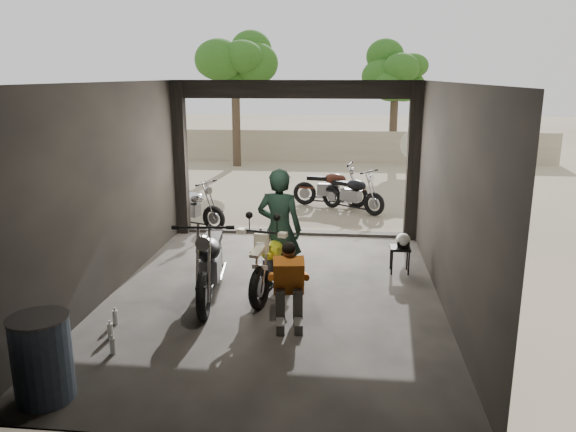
% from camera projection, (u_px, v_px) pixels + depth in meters
% --- Properties ---
extents(ground, '(80.00, 80.00, 0.00)m').
position_uv_depth(ground, '(274.00, 297.00, 8.56)').
color(ground, '#7A6D56').
rests_on(ground, ground).
extents(garage, '(7.00, 7.13, 3.20)m').
position_uv_depth(garage, '(278.00, 208.00, 8.77)').
color(garage, '#2D2B28').
rests_on(garage, ground).
extents(boundary_wall, '(18.00, 0.30, 1.20)m').
position_uv_depth(boundary_wall, '(320.00, 146.00, 21.91)').
color(boundary_wall, gray).
rests_on(boundary_wall, ground).
extents(tree_left, '(2.20, 2.20, 5.60)m').
position_uv_depth(tree_left, '(235.00, 55.00, 19.94)').
color(tree_left, '#382B1E').
rests_on(tree_left, ground).
extents(tree_right, '(2.20, 2.20, 5.00)m').
position_uv_depth(tree_right, '(396.00, 67.00, 20.90)').
color(tree_right, '#382B1E').
rests_on(tree_right, ground).
extents(main_bike, '(1.07, 1.85, 1.16)m').
position_uv_depth(main_bike, '(275.00, 257.00, 8.61)').
color(main_bike, white).
rests_on(main_bike, ground).
extents(left_bike, '(1.00, 1.99, 1.30)m').
position_uv_depth(left_bike, '(210.00, 258.00, 8.37)').
color(left_bike, black).
rests_on(left_bike, ground).
extents(outside_bike_a, '(1.72, 1.22, 1.07)m').
position_uv_depth(outside_bike_a, '(190.00, 204.00, 12.35)').
color(outside_bike_a, black).
rests_on(outside_bike_a, ground).
extents(outside_bike_b, '(1.78, 0.95, 1.15)m').
position_uv_depth(outside_bike_b, '(330.00, 184.00, 14.34)').
color(outside_bike_b, '#421A0F').
rests_on(outside_bike_b, ground).
extents(outside_bike_c, '(1.68, 1.46, 1.08)m').
position_uv_depth(outside_bike_c, '(353.00, 190.00, 13.80)').
color(outside_bike_c, black).
rests_on(outside_bike_c, ground).
extents(rider, '(0.76, 0.55, 1.93)m').
position_uv_depth(rider, '(279.00, 230.00, 8.70)').
color(rider, black).
rests_on(rider, ground).
extents(mechanic, '(0.64, 0.81, 1.08)m').
position_uv_depth(mechanic, '(289.00, 288.00, 7.49)').
color(mechanic, orange).
rests_on(mechanic, ground).
extents(stool, '(0.34, 0.34, 0.47)m').
position_uv_depth(stool, '(400.00, 251.00, 9.51)').
color(stool, black).
rests_on(stool, ground).
extents(helmet, '(0.27, 0.28, 0.24)m').
position_uv_depth(helmet, '(403.00, 240.00, 9.47)').
color(helmet, white).
rests_on(helmet, stool).
extents(oil_drum, '(0.71, 0.71, 0.92)m').
position_uv_depth(oil_drum, '(42.00, 360.00, 5.75)').
color(oil_drum, '#3D4F67').
rests_on(oil_drum, ground).
extents(sign_post, '(0.72, 0.08, 2.16)m').
position_uv_depth(sign_post, '(416.00, 161.00, 12.49)').
color(sign_post, black).
rests_on(sign_post, ground).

